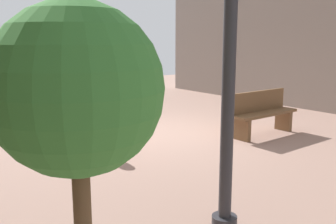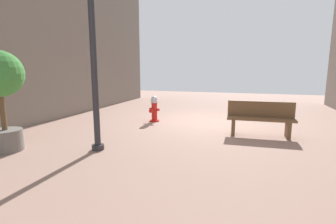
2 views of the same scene
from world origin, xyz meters
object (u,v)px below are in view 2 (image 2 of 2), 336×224
fire_hydrant (154,109)px  street_lamp (92,25)px  bench_near (260,118)px  planter_tree (0,87)px

fire_hydrant → street_lamp: (0.10, 3.41, 2.32)m
bench_near → planter_tree: 6.48m
bench_near → planter_tree: bearing=30.1°
bench_near → street_lamp: (3.61, 2.52, 2.28)m
fire_hydrant → bench_near: size_ratio=0.50×
bench_near → planter_tree: size_ratio=0.81×
bench_near → planter_tree: (5.55, 3.22, 0.96)m
bench_near → street_lamp: bearing=34.9°
fire_hydrant → bench_near: (-3.51, 0.89, 0.04)m
bench_near → street_lamp: size_ratio=0.40×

